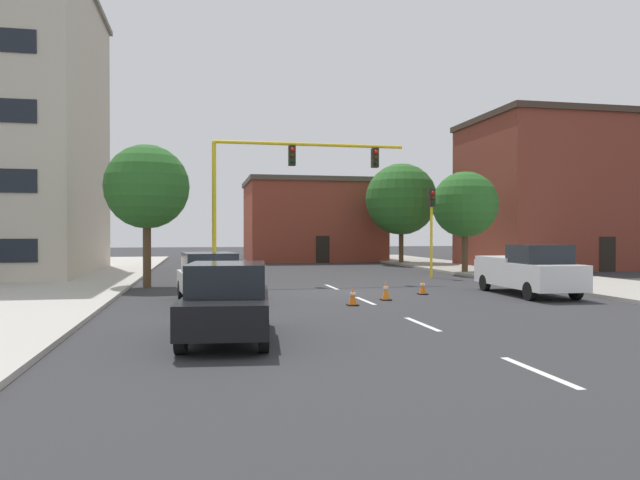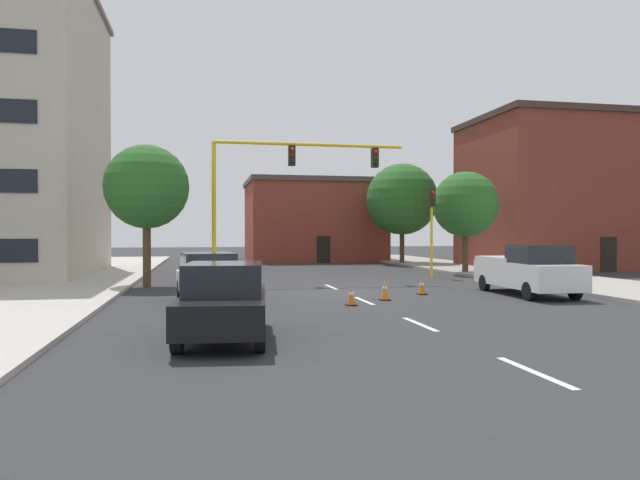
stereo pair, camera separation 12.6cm
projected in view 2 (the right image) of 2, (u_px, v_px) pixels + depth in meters
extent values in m
plane|color=#2D2D30|center=(344.00, 293.00, 23.97)|extent=(160.00, 160.00, 0.00)
cube|color=#B2ADA3|center=(78.00, 280.00, 29.50)|extent=(6.00, 56.00, 0.14)
cube|color=#9E998E|center=(509.00, 274.00, 34.13)|extent=(6.00, 56.00, 0.14)
cube|color=silver|center=(534.00, 372.00, 10.25)|extent=(0.16, 2.40, 0.01)
cube|color=silver|center=(420.00, 324.00, 15.64)|extent=(0.16, 2.40, 0.01)
cube|color=silver|center=(364.00, 301.00, 21.03)|extent=(0.16, 2.40, 0.01)
cube|color=silver|center=(331.00, 287.00, 26.42)|extent=(0.16, 2.40, 0.01)
cube|color=brown|center=(313.00, 223.00, 52.45)|extent=(11.41, 9.56, 6.69)
cube|color=#4C4238|center=(313.00, 183.00, 52.41)|extent=(11.71, 9.86, 0.40)
cube|color=black|center=(324.00, 249.00, 47.76)|extent=(1.10, 0.06, 2.20)
cube|color=brown|center=(564.00, 196.00, 41.21)|extent=(12.39, 9.28, 10.02)
cube|color=#3D2D23|center=(564.00, 122.00, 41.14)|extent=(12.69, 9.58, 0.40)
cube|color=black|center=(609.00, 254.00, 36.67)|extent=(1.10, 0.06, 2.20)
cube|color=yellow|center=(214.00, 278.00, 27.85)|extent=(1.80, 1.20, 0.55)
cylinder|color=yellow|center=(214.00, 207.00, 27.81)|extent=(0.20, 0.20, 6.20)
cylinder|color=yellow|center=(311.00, 145.00, 28.68)|extent=(9.31, 0.16, 0.16)
cube|color=black|center=(292.00, 156.00, 28.51)|extent=(0.32, 0.36, 0.95)
sphere|color=red|center=(292.00, 150.00, 28.32)|extent=(0.20, 0.20, 0.20)
sphere|color=#38280A|center=(292.00, 155.00, 28.32)|extent=(0.20, 0.20, 0.20)
sphere|color=black|center=(292.00, 161.00, 28.32)|extent=(0.20, 0.20, 0.20)
cube|color=black|center=(375.00, 158.00, 29.33)|extent=(0.32, 0.36, 0.95)
sphere|color=red|center=(376.00, 152.00, 29.14)|extent=(0.20, 0.20, 0.20)
sphere|color=#38280A|center=(376.00, 158.00, 29.14)|extent=(0.20, 0.20, 0.20)
sphere|color=black|center=(376.00, 163.00, 29.14)|extent=(0.20, 0.20, 0.20)
cylinder|color=yellow|center=(432.00, 234.00, 31.93)|extent=(0.14, 0.14, 4.80)
cube|color=black|center=(432.00, 198.00, 31.91)|extent=(0.32, 0.36, 0.95)
sphere|color=red|center=(433.00, 193.00, 31.72)|extent=(0.20, 0.20, 0.20)
sphere|color=#38280A|center=(433.00, 198.00, 31.72)|extent=(0.20, 0.20, 0.20)
sphere|color=black|center=(433.00, 203.00, 31.73)|extent=(0.20, 0.20, 0.20)
cylinder|color=#4C3823|center=(147.00, 253.00, 26.42)|extent=(0.36, 0.36, 3.10)
sphere|color=#286023|center=(147.00, 187.00, 26.39)|extent=(3.77, 3.77, 3.77)
cylinder|color=#4C3823|center=(402.00, 245.00, 45.76)|extent=(0.36, 0.36, 2.99)
sphere|color=#286023|center=(402.00, 199.00, 45.71)|extent=(5.54, 5.54, 5.54)
cylinder|color=#4C3823|center=(465.00, 252.00, 34.71)|extent=(0.36, 0.36, 2.67)
sphere|color=#286023|center=(465.00, 204.00, 34.67)|extent=(3.87, 3.87, 3.87)
cube|color=white|center=(527.00, 274.00, 22.99)|extent=(2.22, 5.48, 0.95)
cube|color=#1E2328|center=(539.00, 254.00, 22.09)|extent=(1.91, 1.87, 0.70)
cube|color=white|center=(512.00, 259.00, 24.16)|extent=(2.11, 2.89, 0.16)
cylinder|color=black|center=(575.00, 291.00, 21.32)|extent=(0.25, 0.69, 0.68)
cylinder|color=black|center=(529.00, 291.00, 21.04)|extent=(0.25, 0.69, 0.68)
cylinder|color=black|center=(524.00, 282.00, 24.95)|extent=(0.25, 0.69, 0.68)
cylinder|color=black|center=(484.00, 283.00, 24.67)|extent=(0.25, 0.69, 0.68)
cube|color=white|center=(208.00, 283.00, 20.49)|extent=(2.37, 4.69, 0.70)
cube|color=#1E2328|center=(208.00, 263.00, 20.58)|extent=(1.96, 2.49, 0.70)
cylinder|color=black|center=(180.00, 290.00, 21.70)|extent=(0.30, 0.70, 0.68)
cylinder|color=black|center=(225.00, 288.00, 22.21)|extent=(0.30, 0.70, 0.68)
cylinder|color=black|center=(189.00, 298.00, 18.79)|extent=(0.30, 0.70, 0.68)
cylinder|color=black|center=(240.00, 297.00, 19.30)|extent=(0.30, 0.70, 0.68)
cube|color=black|center=(224.00, 309.00, 13.37)|extent=(2.31, 4.67, 0.70)
cube|color=#1E2328|center=(224.00, 278.00, 13.46)|extent=(1.93, 2.46, 0.70)
cylinder|color=black|center=(195.00, 316.00, 14.82)|extent=(0.29, 0.70, 0.68)
cylinder|color=black|center=(261.00, 315.00, 14.97)|extent=(0.29, 0.70, 0.68)
cylinder|color=black|center=(177.00, 337.00, 11.77)|extent=(0.29, 0.70, 0.68)
cylinder|color=black|center=(260.00, 336.00, 11.92)|extent=(0.29, 0.70, 0.68)
cube|color=black|center=(385.00, 300.00, 21.22)|extent=(0.36, 0.36, 0.04)
cone|color=orange|center=(385.00, 290.00, 21.21)|extent=(0.28, 0.28, 0.66)
cylinder|color=white|center=(385.00, 288.00, 21.21)|extent=(0.19, 0.19, 0.08)
cube|color=black|center=(351.00, 305.00, 19.67)|extent=(0.36, 0.36, 0.04)
cone|color=orange|center=(351.00, 296.00, 19.67)|extent=(0.28, 0.28, 0.56)
cylinder|color=white|center=(351.00, 294.00, 19.67)|extent=(0.19, 0.19, 0.08)
cube|color=black|center=(259.00, 285.00, 27.25)|extent=(0.36, 0.36, 0.04)
cone|color=orange|center=(259.00, 276.00, 27.25)|extent=(0.28, 0.28, 0.75)
cylinder|color=white|center=(259.00, 275.00, 27.25)|extent=(0.19, 0.19, 0.08)
cube|color=black|center=(422.00, 294.00, 23.20)|extent=(0.36, 0.36, 0.04)
cone|color=orange|center=(422.00, 286.00, 23.19)|extent=(0.28, 0.28, 0.57)
cylinder|color=white|center=(422.00, 285.00, 23.19)|extent=(0.19, 0.19, 0.08)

